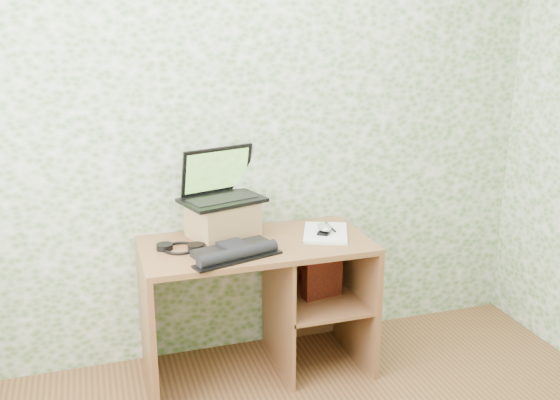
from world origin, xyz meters
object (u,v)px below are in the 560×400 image
object	(u,v)px
desk	(269,286)
keyboard	(235,252)
notepad	(326,233)
riser	(223,219)
laptop	(220,188)

from	to	relation	value
desk	keyboard	xyz separation A→B (m)	(-0.23, -0.18, 0.29)
desk	notepad	world-z (taller)	notepad
desk	notepad	xyz separation A→B (m)	(0.32, -0.01, 0.28)
riser	laptop	distance (m)	0.17
desk	keyboard	world-z (taller)	keyboard
keyboard	notepad	bearing A→B (deg)	0.25
laptop	keyboard	world-z (taller)	laptop
laptop	riser	bearing A→B (deg)	-107.25
desk	laptop	world-z (taller)	laptop
riser	notepad	world-z (taller)	riser
desk	keyboard	bearing A→B (deg)	-141.67
riser	laptop	bearing A→B (deg)	90.00
riser	keyboard	bearing A→B (deg)	-90.75
desk	laptop	distance (m)	0.60
laptop	notepad	xyz separation A→B (m)	(0.54, -0.17, -0.25)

